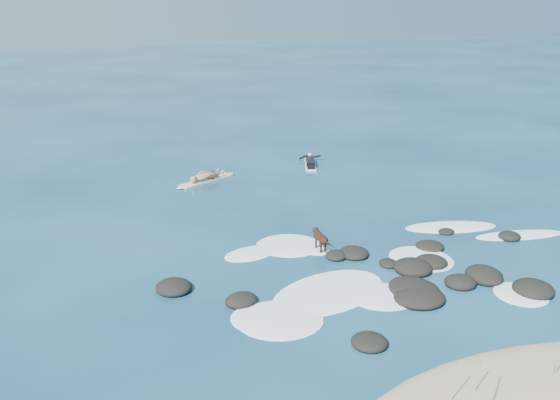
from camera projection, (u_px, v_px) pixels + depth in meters
name	position (u px, v px, depth m)	size (l,w,h in m)	color
ground	(361.00, 258.00, 20.32)	(160.00, 160.00, 0.00)	#0A2642
dune_grass	(545.00, 377.00, 13.06)	(3.95, 1.74, 1.22)	#8BA851
reef_rocks	(410.00, 279.00, 18.65)	(12.95, 6.59, 0.47)	black
breaking_foam	(362.00, 274.00, 19.19)	(13.32, 7.94, 0.12)	white
standing_surfer_rig	(206.00, 166.00, 28.09)	(3.11, 1.74, 1.89)	beige
paddling_surfer_rig	(310.00, 162.00, 30.89)	(1.50, 2.46, 0.44)	white
dog	(320.00, 237.00, 20.76)	(0.30, 1.16, 0.74)	black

